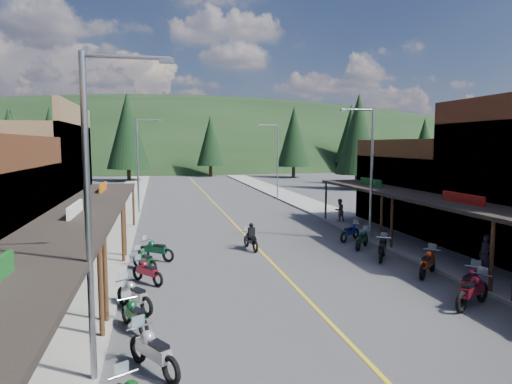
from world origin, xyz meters
TOP-DOWN VIEW (x-y plane):
  - ground at (0.00, 0.00)m, footprint 220.00×220.00m
  - centerline at (0.00, 20.00)m, footprint 0.15×90.00m
  - sidewalk_west at (-8.70, 20.00)m, footprint 3.40×94.00m
  - sidewalk_east at (8.70, 20.00)m, footprint 3.40×94.00m
  - shop_west_3 at (-13.78, 11.30)m, footprint 10.90×10.20m
  - shop_east_3 at (13.75, 11.30)m, footprint 10.90×10.20m
  - streetlight_0 at (-6.95, -6.00)m, footprint 2.16×0.18m
  - streetlight_1 at (-6.95, 22.00)m, footprint 2.16×0.18m
  - streetlight_2 at (6.95, 8.00)m, footprint 2.16×0.18m
  - streetlight_3 at (6.95, 30.00)m, footprint 2.16×0.18m
  - ridge_hill at (0.00, 135.00)m, footprint 310.00×140.00m
  - pine_1 at (-24.00, 70.00)m, footprint 5.88×5.88m
  - pine_2 at (-10.00, 58.00)m, footprint 6.72×6.72m
  - pine_3 at (4.00, 66.00)m, footprint 5.04×5.04m
  - pine_4 at (18.00, 60.00)m, footprint 5.88×5.88m
  - pine_5 at (34.00, 72.00)m, footprint 6.72×6.72m
  - pine_6 at (46.00, 64.00)m, footprint 5.04×5.04m
  - pine_7 at (-32.00, 76.00)m, footprint 5.88×5.88m
  - pine_8 at (-22.00, 40.00)m, footprint 4.48×4.48m
  - pine_9 at (24.00, 45.00)m, footprint 4.93×4.93m
  - pine_10 at (-18.00, 50.00)m, footprint 5.38×5.38m
  - pine_11 at (20.00, 38.00)m, footprint 5.82×5.82m
  - bike_west_5 at (-5.67, -5.76)m, footprint 1.82×2.31m
  - bike_west_6 at (-6.28, -2.90)m, footprint 1.40×2.02m
  - bike_west_7 at (-6.37, -1.09)m, footprint 1.80×2.19m
  - bike_west_8 at (-5.99, 2.09)m, footprint 1.72×1.96m
  - bike_west_9 at (-6.15, 4.13)m, footprint 1.57×1.95m
  - bike_west_10 at (-5.66, 5.91)m, footprint 2.12×1.84m
  - bike_east_6 at (5.55, -3.30)m, footprint 2.42×1.80m
  - bike_east_7 at (6.15, -2.38)m, footprint 2.26×2.04m
  - bike_east_8 at (6.26, 0.61)m, footprint 2.18×2.11m
  - bike_east_9 at (5.67, 3.69)m, footprint 1.80×2.24m
  - bike_east_10 at (5.74, 6.21)m, footprint 1.87×1.99m
  - bike_east_11 at (5.91, 8.24)m, footprint 2.10×1.83m
  - rider_on_bike at (-0.47, 7.26)m, footprint 0.98×2.13m
  - pedestrian_east_a at (8.49, -0.25)m, footprint 0.46×0.68m
  - pedestrian_east_b at (7.73, 14.37)m, footprint 0.92×0.70m

SIDE VIEW (x-z plane):
  - ground at x=0.00m, z-range 0.00..0.00m
  - ridge_hill at x=0.00m, z-range -30.00..30.00m
  - centerline at x=0.00m, z-range 0.00..0.01m
  - sidewalk_west at x=-8.70m, z-range 0.00..0.15m
  - sidewalk_east at x=8.70m, z-range 0.00..0.15m
  - bike_west_9 at x=-6.15m, z-range 0.00..1.09m
  - bike_west_6 at x=-6.28m, z-range 0.00..1.10m
  - bike_west_8 at x=-5.99m, z-range 0.00..1.12m
  - bike_east_10 at x=5.74m, z-range 0.00..1.17m
  - bike_east_11 at x=5.91m, z-range 0.00..1.20m
  - bike_west_10 at x=-5.66m, z-range 0.00..1.21m
  - bike_west_7 at x=-6.37m, z-range 0.00..1.23m
  - rider_on_bike at x=-0.47m, z-range -0.16..1.41m
  - bike_east_9 at x=5.67m, z-range 0.00..1.25m
  - bike_west_5 at x=-5.67m, z-range 0.00..1.29m
  - bike_east_8 at x=6.26m, z-range 0.00..1.30m
  - bike_east_7 at x=6.15m, z-range 0.00..1.31m
  - bike_east_6 at x=5.55m, z-range 0.00..1.33m
  - pedestrian_east_b at x=7.73m, z-range 0.15..1.82m
  - pedestrian_east_a at x=8.49m, z-range 0.15..1.95m
  - shop_east_3 at x=13.75m, z-range -0.57..5.63m
  - shop_west_3 at x=-13.78m, z-range -0.58..7.62m
  - streetlight_0 at x=-6.95m, z-range 0.46..8.46m
  - streetlight_1 at x=-6.95m, z-range 0.46..8.46m
  - streetlight_2 at x=6.95m, z-range 0.46..8.46m
  - streetlight_3 at x=6.95m, z-range 0.46..8.46m
  - pine_8 at x=-22.00m, z-range 0.98..10.98m
  - pine_9 at x=24.00m, z-range 0.98..11.78m
  - pine_3 at x=4.00m, z-range 0.98..11.98m
  - pine_6 at x=46.00m, z-range 0.98..11.98m
  - pine_10 at x=-18.00m, z-range 0.98..12.58m
  - pine_11 at x=20.00m, z-range 0.99..13.39m
  - pine_1 at x=-24.00m, z-range 0.99..13.49m
  - pine_4 at x=18.00m, z-range 0.99..13.49m
  - pine_7 at x=-32.00m, z-range 0.99..13.49m
  - pine_2 at x=-10.00m, z-range 0.99..14.99m
  - pine_5 at x=34.00m, z-range 0.99..14.99m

